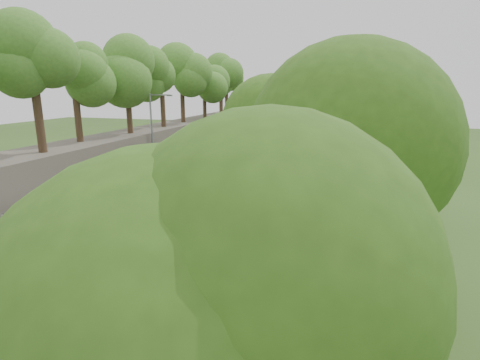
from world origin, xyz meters
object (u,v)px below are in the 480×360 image
(construction_barrel, at_px, (309,161))
(car_1, at_px, (3,234))
(signpost, at_px, (188,220))
(painter_0, at_px, (211,215))
(car_2, at_px, (137,179))
(person_far, at_px, (292,160))
(streetlight, at_px, (154,127))
(concrete_block, at_px, (247,257))

(construction_barrel, relative_size, car_1, 0.16)
(signpost, xyz_separation_m, car_1, (-10.05, -2.23, -1.10))
(car_1, relative_size, painter_0, 3.13)
(car_1, xyz_separation_m, car_2, (0.00, 13.33, -0.09))
(car_2, distance_m, painter_0, 12.05)
(signpost, distance_m, person_far, 22.99)
(signpost, distance_m, car_2, 15.02)
(streetlight, distance_m, painter_0, 17.58)
(concrete_block, bearing_deg, construction_barrel, 90.00)
(streetlight, height_order, construction_barrel, streetlight)
(concrete_block, bearing_deg, car_1, -171.50)
(signpost, relative_size, concrete_block, 2.72)
(signpost, bearing_deg, painter_0, 94.27)
(concrete_block, distance_m, car_2, 17.48)
(construction_barrel, bearing_deg, signpost, -97.34)
(construction_barrel, bearing_deg, car_1, -115.83)
(painter_0, relative_size, person_far, 0.86)
(car_1, distance_m, painter_0, 11.58)
(construction_barrel, height_order, painter_0, painter_0)
(construction_barrel, xyz_separation_m, car_2, (-13.30, -14.14, 0.31))
(streetlight, height_order, painter_0, streetlight)
(car_2, relative_size, person_far, 2.86)
(car_1, bearing_deg, painter_0, 38.60)
(construction_barrel, relative_size, car_2, 0.16)
(signpost, relative_size, person_far, 1.67)
(concrete_block, distance_m, person_far, 23.20)
(painter_0, bearing_deg, person_far, 16.19)
(signpost, bearing_deg, streetlight, 124.08)
(construction_barrel, height_order, person_far, person_far)
(painter_0, bearing_deg, streetlight, 63.16)
(streetlight, distance_m, signpost, 20.72)
(signpost, relative_size, painter_0, 1.94)
(streetlight, height_order, person_far, streetlight)
(streetlight, bearing_deg, car_1, -85.66)
(car_1, bearing_deg, construction_barrel, 70.10)
(streetlight, height_order, signpost, streetlight)
(signpost, height_order, painter_0, signpost)
(signpost, distance_m, concrete_block, 3.60)
(construction_barrel, bearing_deg, streetlight, -150.88)
(streetlight, height_order, car_2, streetlight)
(concrete_block, xyz_separation_m, painter_0, (-3.55, 4.26, 0.42))
(concrete_block, height_order, car_2, car_2)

